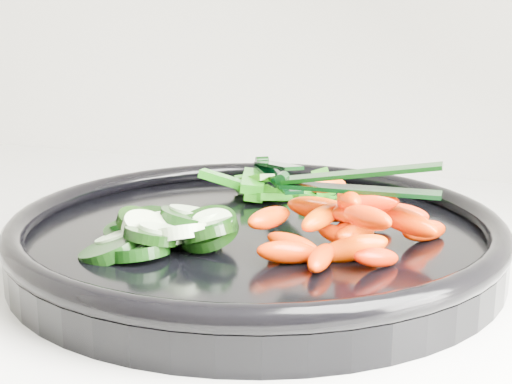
% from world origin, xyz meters
% --- Properties ---
extents(veggie_tray, '(0.46, 0.46, 0.04)m').
position_xyz_m(veggie_tray, '(-0.49, 1.66, 0.95)').
color(veggie_tray, black).
rests_on(veggie_tray, counter).
extents(cucumber_pile, '(0.12, 0.12, 0.04)m').
position_xyz_m(cucumber_pile, '(-0.54, 1.61, 0.96)').
color(cucumber_pile, black).
rests_on(cucumber_pile, veggie_tray).
extents(carrot_pile, '(0.14, 0.13, 0.05)m').
position_xyz_m(carrot_pile, '(-0.41, 1.64, 0.97)').
color(carrot_pile, '#FF4E00').
rests_on(carrot_pile, veggie_tray).
extents(pepper_pile, '(0.13, 0.08, 0.03)m').
position_xyz_m(pepper_pile, '(-0.51, 1.76, 0.96)').
color(pepper_pile, '#0A6B0B').
rests_on(pepper_pile, veggie_tray).
extents(tong_carrot, '(0.11, 0.02, 0.02)m').
position_xyz_m(tong_carrot, '(-0.41, 1.64, 1.00)').
color(tong_carrot, black).
rests_on(tong_carrot, carrot_pile).
extents(tong_pepper, '(0.07, 0.10, 0.02)m').
position_xyz_m(tong_pepper, '(-0.50, 1.75, 0.98)').
color(tong_pepper, black).
rests_on(tong_pepper, pepper_pile).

